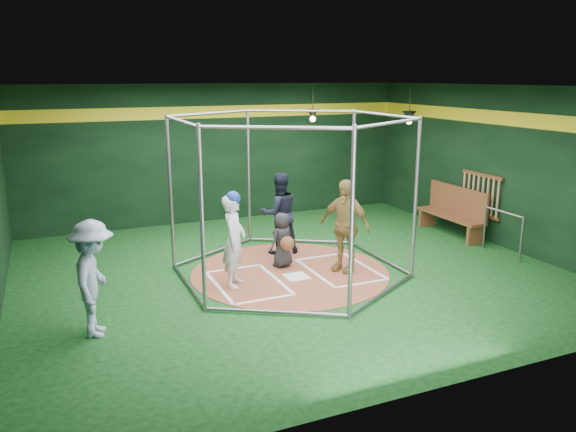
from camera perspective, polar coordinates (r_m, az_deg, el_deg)
name	(u,v)px	position (r m, az deg, el deg)	size (l,w,h in m)	color
room_shell	(290,183)	(10.41, 0.20, 3.38)	(10.10, 9.10, 3.53)	#0D3911
clay_disc	(290,272)	(10.86, 0.21, -5.72)	(3.80, 3.80, 0.01)	#965036
home_plate	(296,277)	(10.60, 0.87, -6.17)	(0.43, 0.43, 0.01)	white
batter_box_left	(248,283)	(10.32, -4.10, -6.79)	(1.17, 1.77, 0.01)	white
batter_box_right	(340,269)	(11.05, 5.27, -5.39)	(1.17, 1.77, 0.01)	white
batting_cage	(290,196)	(10.45, 0.22, 2.01)	(4.05, 4.67, 3.00)	gray
bat_rack	(480,194)	(13.56, 18.95, 2.09)	(0.07, 1.25, 0.98)	brown
pendant_lamp_near	(313,114)	(14.45, 2.52, 10.30)	(0.34, 0.34, 0.90)	black
pendant_lamp_far	(409,116)	(13.99, 12.21, 9.88)	(0.34, 0.34, 0.90)	black
batter_figure	(234,239)	(9.97, -5.50, -2.36)	(0.66, 0.72, 1.73)	silver
visitor_leopard	(345,225)	(10.75, 5.78, -0.97)	(1.05, 0.44, 1.79)	tan
catcher_figure	(283,240)	(11.00, -0.55, -2.46)	(0.62, 0.65, 1.09)	black
umpire	(279,213)	(11.78, -0.90, 0.28)	(0.84, 0.65, 1.73)	black
bystander_blue	(94,279)	(8.54, -19.14, -6.04)	(1.11, 0.64, 1.72)	#A6B6DB
dugout_bench	(454,210)	(13.85, 16.49, 0.56)	(0.46, 1.98, 1.16)	brown
steel_railing	(503,226)	(12.59, 21.01, -0.93)	(0.05, 1.10, 0.95)	slate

